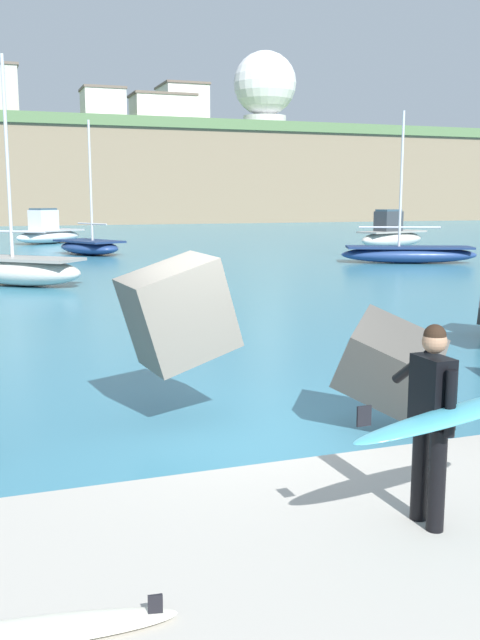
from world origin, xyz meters
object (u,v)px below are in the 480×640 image
object	(u,v)px
radar_dome	(265,88)
station_building_west	(162,111)
station_building_annex	(103,105)
surfer_with_board	(442,413)
spare_surfboard	(25,633)
boat_mid_centre	(409,253)
station_building_east	(182,109)
boat_mid_left	(21,269)
boat_far_centre	(391,236)
boat_mid_right	(89,246)
boat_near_right	(48,233)

from	to	relation	value
radar_dome	station_building_west	world-z (taller)	radar_dome
station_building_west	station_building_annex	xyz separation A→B (m)	(-8.17, -3.14, -0.01)
surfer_with_board	spare_surfboard	bearing A→B (deg)	-172.72
boat_mid_centre	station_building_east	size ratio (longest dim) A/B	0.87
station_building_east	station_building_annex	world-z (taller)	station_building_east
boat_mid_left	station_building_annex	world-z (taller)	station_building_annex
surfer_with_board	station_building_east	world-z (taller)	station_building_east
boat_mid_left	station_building_west	xyz separation A→B (m)	(21.57, 67.79, 13.60)
boat_far_centre	station_building_east	world-z (taller)	station_building_east
station_building_east	boat_mid_right	bearing A→B (deg)	-109.50
boat_near_right	station_building_east	bearing A→B (deg)	65.74
surfer_with_board	station_building_west	size ratio (longest dim) A/B	0.26
station_building_west	surfer_with_board	bearing A→B (deg)	-102.17
spare_surfboard	station_building_west	xyz separation A→B (m)	(22.65, 89.55, 13.90)
station_building_east	boat_mid_centre	bearing A→B (deg)	-96.88
station_building_east	boat_near_right	bearing A→B (deg)	-114.26
radar_dome	station_building_east	world-z (taller)	radar_dome
surfer_with_board	station_building_annex	world-z (taller)	station_building_annex
boat_near_right	boat_mid_centre	distance (m)	25.53
station_building_west	station_building_east	distance (m)	9.94
boat_mid_left	station_building_east	distance (m)	82.16
boat_mid_right	station_building_east	xyz separation A→B (m)	(22.34, 63.07, 15.03)
boat_mid_right	boat_far_centre	size ratio (longest dim) A/B	1.33
boat_mid_centre	station_building_west	size ratio (longest dim) A/B	0.86
station_building_west	station_building_east	xyz separation A→B (m)	(4.94, 8.52, 1.32)
surfer_with_board	radar_dome	bearing A→B (deg)	69.37
boat_mid_right	spare_surfboard	bearing A→B (deg)	-98.53
boat_far_centre	station_building_east	distance (m)	65.81
boat_near_right	boat_mid_left	bearing A→B (deg)	-96.88
boat_mid_centre	radar_dome	distance (m)	75.28
surfer_with_board	boat_far_centre	bearing A→B (deg)	59.26
boat_mid_right	station_building_annex	distance (m)	54.00
surfer_with_board	radar_dome	xyz separation A→B (m)	(35.61, 94.60, 17.21)
boat_mid_right	station_building_west	bearing A→B (deg)	72.31
station_building_annex	surfer_with_board	bearing A→B (deg)	-97.32
surfer_with_board	boat_far_centre	world-z (taller)	boat_far_centre
boat_near_right	station_building_east	world-z (taller)	station_building_east
surfer_with_board	station_building_west	distance (m)	92.07
boat_mid_left	boat_far_centre	distance (m)	25.53
station_building_east	radar_dome	bearing A→B (deg)	-14.85
spare_surfboard	boat_mid_left	distance (m)	21.78
boat_mid_centre	boat_far_centre	size ratio (longest dim) A/B	1.31
surfer_with_board	radar_dome	size ratio (longest dim) A/B	0.18
boat_mid_right	station_building_west	size ratio (longest dim) A/B	0.87
radar_dome	station_building_annex	distance (m)	26.40
spare_surfboard	boat_far_centre	world-z (taller)	boat_far_centre
boat_mid_left	boat_mid_centre	world-z (taller)	boat_mid_left
boat_mid_left	station_building_west	size ratio (longest dim) A/B	0.96
boat_near_right	boat_mid_left	xyz separation A→B (m)	(-2.88, -23.86, -0.15)
spare_surfboard	station_building_annex	distance (m)	88.70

